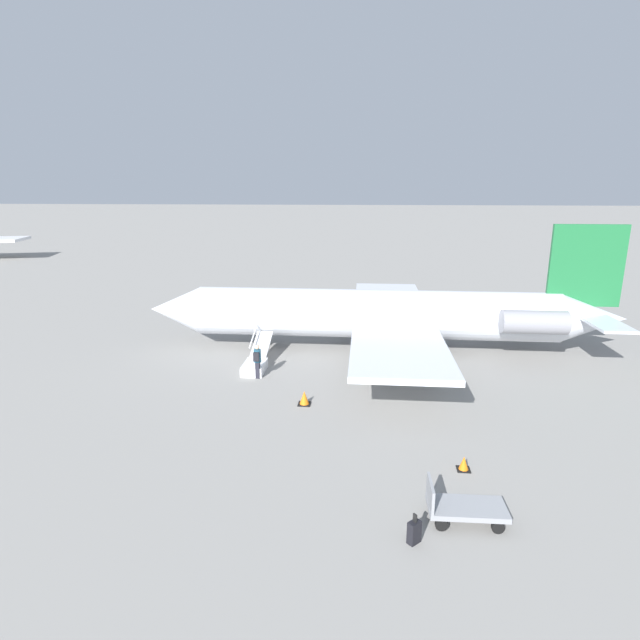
{
  "coord_description": "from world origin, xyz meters",
  "views": [
    {
      "loc": [
        0.22,
        28.48,
        9.2
      ],
      "look_at": [
        3.11,
        0.93,
        1.97
      ],
      "focal_mm": 28.0,
      "sensor_mm": 36.0,
      "label": 1
    }
  ],
  "objects_px": {
    "boarding_stairs": "(256,362)",
    "suitcase": "(414,532)",
    "luggage_cart": "(462,507)",
    "airplane_main": "(391,314)",
    "passenger": "(257,359)"
  },
  "relations": [
    {
      "from": "passenger",
      "to": "luggage_cart",
      "type": "bearing_deg",
      "value": -142.33
    },
    {
      "from": "airplane_main",
      "to": "passenger",
      "type": "distance_m",
      "value": 8.68
    },
    {
      "from": "airplane_main",
      "to": "passenger",
      "type": "xyz_separation_m",
      "value": [
        6.76,
        5.31,
        -1.23
      ]
    },
    {
      "from": "luggage_cart",
      "to": "suitcase",
      "type": "xyz_separation_m",
      "value": [
        1.43,
        1.05,
        -0.13
      ]
    },
    {
      "from": "passenger",
      "to": "luggage_cart",
      "type": "distance_m",
      "value": 13.38
    },
    {
      "from": "passenger",
      "to": "boarding_stairs",
      "type": "bearing_deg",
      "value": 16.17
    },
    {
      "from": "luggage_cart",
      "to": "suitcase",
      "type": "height_order",
      "value": "luggage_cart"
    },
    {
      "from": "airplane_main",
      "to": "luggage_cart",
      "type": "xyz_separation_m",
      "value": [
        -1.58,
        15.76,
        -1.77
      ]
    },
    {
      "from": "luggage_cart",
      "to": "airplane_main",
      "type": "bearing_deg",
      "value": -86.1
    },
    {
      "from": "luggage_cart",
      "to": "suitcase",
      "type": "bearing_deg",
      "value": 34.43
    },
    {
      "from": "airplane_main",
      "to": "suitcase",
      "type": "xyz_separation_m",
      "value": [
        -0.15,
        16.81,
        -1.9
      ]
    },
    {
      "from": "boarding_stairs",
      "to": "passenger",
      "type": "distance_m",
      "value": 1.44
    },
    {
      "from": "boarding_stairs",
      "to": "suitcase",
      "type": "relative_size",
      "value": 4.59
    },
    {
      "from": "airplane_main",
      "to": "boarding_stairs",
      "type": "height_order",
      "value": "airplane_main"
    },
    {
      "from": "airplane_main",
      "to": "luggage_cart",
      "type": "relative_size",
      "value": 12.39
    }
  ]
}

